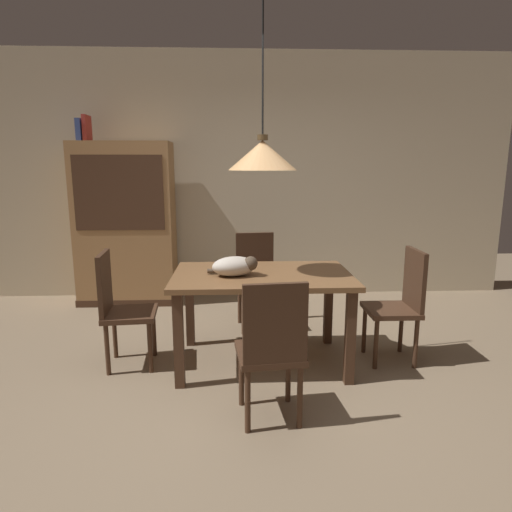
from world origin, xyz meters
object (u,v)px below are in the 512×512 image
Objects in this scene: chair_near_front at (272,346)px; book_red_tall at (87,128)px; chair_left_side at (119,304)px; book_blue_wide at (81,130)px; chair_right_side at (401,300)px; pendant_lamp at (263,155)px; dining_table at (262,286)px; cat_sleeping at (235,266)px; chair_far_back at (256,276)px; hutch_bookcase at (126,227)px.

book_red_tall is at bearing 125.19° from chair_near_front.
chair_left_side is 2.39m from book_red_tall.
chair_left_side is 2.40m from book_blue_wide.
book_blue_wide is at bearing 150.15° from chair_right_side.
pendant_lamp is at bearing -42.46° from book_blue_wide.
cat_sleeping reaches higher than dining_table.
chair_left_side is (-1.14, 0.87, 0.00)m from chair_near_front.
chair_far_back is at bearing 142.32° from chair_right_side.
book_blue_wide is (-1.90, 1.74, 1.32)m from dining_table.
dining_table is 0.89m from chair_near_front.
hutch_bookcase is at bearing 146.32° from chair_right_side.
chair_far_back is 1.74m from hutch_bookcase.
book_red_tall is (-1.83, 0.86, 1.48)m from chair_far_back.
chair_right_side is 3.74m from book_red_tall.
chair_left_side is at bearing -67.91° from book_red_tall.
hutch_bookcase reaches higher than cat_sleeping.
chair_near_front is 2.31× the size of cat_sleeping.
dining_table is 1.01m from pendant_lamp.
pendant_lamp is at bearing 0.00° from dining_table.
book_red_tall is at bearing 179.76° from hutch_bookcase.
book_red_tall is (-1.84, 1.74, 0.33)m from pendant_lamp.
chair_near_front is 3.32× the size of book_red_tall.
book_red_tall is (-2.96, 1.74, 1.48)m from chair_right_side.
cat_sleeping is at bearing -162.62° from dining_table.
chair_left_side is 2.31× the size of cat_sleeping.
hutch_bookcase is (-1.47, 0.86, 0.38)m from chair_far_back.
chair_right_side is (1.12, 0.88, 0.00)m from chair_near_front.
cat_sleeping is (-0.22, 0.81, 0.32)m from chair_near_front.
cat_sleeping is at bearing -177.18° from chair_right_side.
chair_right_side is 3.88× the size of book_blue_wide.
book_red_tall reaches higher than dining_table.
chair_far_back is 2.31× the size of cat_sleeping.
chair_far_back is at bearing 77.89° from cat_sleeping.
hutch_bookcase is at bearing 125.09° from cat_sleeping.
book_blue_wide is at bearing 137.54° from dining_table.
pendant_lamp is (-1.13, -0.00, 1.15)m from chair_right_side.
chair_left_side is at bearing 176.31° from cat_sleeping.
book_blue_wide reaches higher than hutch_bookcase.
dining_table is 0.76× the size of hutch_bookcase.
book_blue_wide reaches higher than cat_sleeping.
chair_right_side is 1.38m from cat_sleeping.
cat_sleeping is 2.72m from book_blue_wide.
dining_table is 3.48× the size of cat_sleeping.
hutch_bookcase is (-0.35, 1.74, 0.38)m from chair_left_side.
dining_table is at bearing 17.38° from cat_sleeping.
pendant_lamp reaches higher than chair_far_back.
book_blue_wide is (-1.89, 0.86, 1.46)m from chair_far_back.
book_red_tall is (-0.36, 0.00, 1.10)m from hutch_bookcase.
dining_table is 1.14m from chair_right_side.
book_blue_wide is at bearing 155.55° from chair_far_back.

